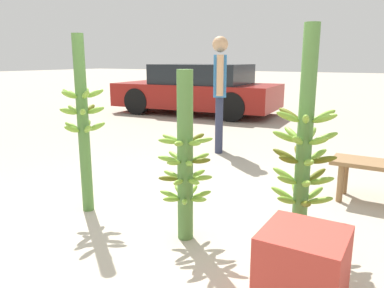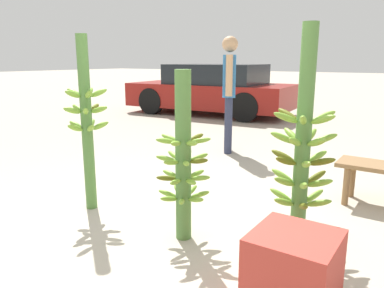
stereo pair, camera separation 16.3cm
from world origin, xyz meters
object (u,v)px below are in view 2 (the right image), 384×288
object	(u,v)px
vendor_person	(229,84)
banana_stalk_center	(183,160)
banana_stalk_right	(303,149)
parked_car	(212,90)
produce_crate	(293,272)
banana_stalk_left	(87,121)

from	to	relation	value
vendor_person	banana_stalk_center	bearing A→B (deg)	174.00
banana_stalk_right	parked_car	bearing A→B (deg)	126.20
banana_stalk_right	parked_car	distance (m)	7.08
banana_stalk_center	parked_car	world-z (taller)	banana_stalk_center
vendor_person	banana_stalk_right	bearing A→B (deg)	-169.25
produce_crate	banana_stalk_right	bearing A→B (deg)	106.70
banana_stalk_right	parked_car	world-z (taller)	banana_stalk_right
vendor_person	produce_crate	size ratio (longest dim) A/B	3.78
parked_car	vendor_person	bearing A→B (deg)	-150.22
produce_crate	parked_car	bearing A→B (deg)	124.43
banana_stalk_center	vendor_person	bearing A→B (deg)	111.74
banana_stalk_center	banana_stalk_right	world-z (taller)	banana_stalk_right
banana_stalk_right	parked_car	xyz separation A→B (m)	(-4.18, 5.71, -0.15)
banana_stalk_right	produce_crate	distance (m)	0.90
banana_stalk_center	produce_crate	distance (m)	1.14
banana_stalk_right	vendor_person	distance (m)	3.00
banana_stalk_center	banana_stalk_right	size ratio (longest dim) A/B	0.81
banana_stalk_left	banana_stalk_center	xyz separation A→B (m)	(1.08, -0.01, -0.20)
parked_car	produce_crate	distance (m)	7.77
produce_crate	banana_stalk_center	bearing A→B (deg)	160.24
banana_stalk_left	vendor_person	size ratio (longest dim) A/B	0.94
banana_stalk_right	banana_stalk_left	bearing A→B (deg)	-170.38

